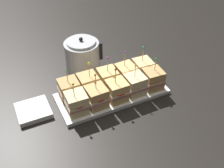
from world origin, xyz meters
TOP-DOWN VIEW (x-y plane):
  - ground_plane at (0.00, 0.00)m, footprint 6.00×6.00m
  - serving_platter at (0.00, 0.00)m, footprint 0.53×0.22m
  - sandwich_front_far_left at (-0.19, -0.05)m, footprint 0.09×0.09m
  - sandwich_front_left at (-0.10, -0.05)m, footprint 0.09×0.10m
  - sandwich_front_center at (-0.00, -0.05)m, footprint 0.09×0.09m
  - sandwich_front_right at (0.10, -0.05)m, footprint 0.09×0.09m
  - sandwich_front_far_right at (0.20, -0.05)m, footprint 0.10×0.10m
  - sandwich_back_far_left at (-0.20, 0.05)m, footprint 0.09×0.10m
  - sandwich_back_left at (-0.10, 0.05)m, footprint 0.09×0.09m
  - sandwich_back_center at (0.00, 0.05)m, footprint 0.09×0.10m
  - sandwich_back_right at (0.10, 0.05)m, footprint 0.10×0.10m
  - sandwich_back_far_right at (0.20, 0.05)m, footprint 0.10×0.10m
  - kettle_steel at (-0.05, 0.26)m, footprint 0.20×0.18m
  - napkin_stack at (-0.37, 0.05)m, footprint 0.15×0.15m

SIDE VIEW (x-z plane):
  - ground_plane at x=0.00m, z-range 0.00..0.00m
  - serving_platter at x=0.00m, z-range 0.00..0.02m
  - napkin_stack at x=-0.37m, z-range 0.00..0.02m
  - sandwich_back_right at x=0.10m, z-range -0.02..0.15m
  - sandwich_back_far_right at x=0.20m, z-range -0.02..0.15m
  - sandwich_front_right at x=0.10m, z-range -0.02..0.15m
  - sandwich_back_far_left at x=-0.20m, z-range -0.02..0.15m
  - sandwich_front_far_right at x=0.20m, z-range -0.02..0.15m
  - sandwich_front_far_left at x=-0.19m, z-range -0.02..0.15m
  - sandwich_front_left at x=-0.10m, z-range -0.02..0.15m
  - sandwich_back_left at x=-0.10m, z-range -0.02..0.15m
  - sandwich_front_center at x=0.00m, z-range -0.02..0.15m
  - sandwich_back_center at x=0.00m, z-range -0.02..0.15m
  - kettle_steel at x=-0.05m, z-range -0.01..0.19m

